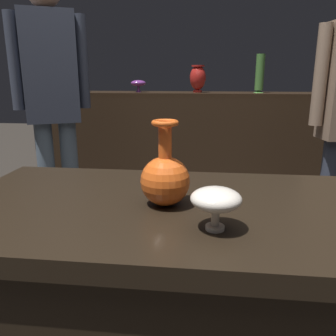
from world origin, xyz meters
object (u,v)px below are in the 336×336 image
at_px(vase_centerpiece, 165,178).
at_px(visitor_near_left, 52,95).
at_px(shelf_vase_far_right, 324,74).
at_px(shelf_vase_far_left, 82,85).
at_px(shelf_vase_right, 260,74).
at_px(shelf_vase_left, 138,83).
at_px(shelf_vase_center, 198,78).
at_px(vase_tall_behind, 216,200).

xyz_separation_m(vase_centerpiece, visitor_near_left, (-0.87, 1.25, 0.14)).
relative_size(shelf_vase_far_right, shelf_vase_far_left, 2.95).
distance_m(shelf_vase_right, shelf_vase_far_left, 1.56).
relative_size(vase_centerpiece, shelf_vase_far_left, 2.13).
bearing_deg(visitor_near_left, shelf_vase_far_left, -106.43).
bearing_deg(shelf_vase_left, shelf_vase_right, 0.54).
xyz_separation_m(shelf_vase_left, shelf_vase_far_left, (-0.52, 0.02, -0.01)).
xyz_separation_m(shelf_vase_center, visitor_near_left, (-0.88, -0.96, -0.10)).
xyz_separation_m(vase_tall_behind, shelf_vase_left, (-0.64, 2.34, 0.20)).
distance_m(shelf_vase_far_right, visitor_near_left, 2.16).
bearing_deg(shelf_vase_far_right, shelf_vase_far_left, 179.93).
distance_m(shelf_vase_left, shelf_vase_far_right, 1.56).
distance_m(vase_tall_behind, visitor_near_left, 1.72).
distance_m(vase_centerpiece, vase_tall_behind, 0.19).
distance_m(shelf_vase_left, shelf_vase_far_left, 0.52).
bearing_deg(shelf_vase_center, vase_centerpiece, -90.36).
height_order(shelf_vase_far_left, visitor_near_left, visitor_near_left).
xyz_separation_m(vase_centerpiece, shelf_vase_center, (0.01, 2.21, 0.24)).
bearing_deg(shelf_vase_far_right, visitor_near_left, -153.37).
bearing_deg(shelf_vase_far_left, vase_tall_behind, -63.89).
height_order(shelf_vase_far_right, shelf_vase_center, shelf_vase_far_right).
distance_m(shelf_vase_far_right, shelf_vase_center, 1.04).
relative_size(vase_centerpiece, shelf_vase_center, 0.99).
distance_m(vase_centerpiece, shelf_vase_right, 2.29).
xyz_separation_m(shelf_vase_left, shelf_vase_center, (0.52, 0.01, 0.05)).
distance_m(shelf_vase_center, visitor_near_left, 1.31).
relative_size(shelf_vase_right, visitor_near_left, 0.18).
relative_size(vase_centerpiece, vase_tall_behind, 1.99).
bearing_deg(vase_tall_behind, shelf_vase_center, 92.82).
height_order(shelf_vase_right, shelf_vase_far_left, shelf_vase_right).
bearing_deg(visitor_near_left, vase_tall_behind, 100.13).
bearing_deg(shelf_vase_left, vase_centerpiece, -77.02).
xyz_separation_m(vase_centerpiece, shelf_vase_left, (-0.51, 2.20, 0.19)).
bearing_deg(shelf_vase_far_left, visitor_near_left, -80.84).
height_order(shelf_vase_center, visitor_near_left, visitor_near_left).
xyz_separation_m(shelf_vase_left, visitor_near_left, (-0.36, -0.95, -0.05)).
bearing_deg(visitor_near_left, shelf_vase_right, -171.35).
distance_m(shelf_vase_right, shelf_vase_left, 1.04).
bearing_deg(shelf_vase_left, shelf_vase_far_left, 177.62).
bearing_deg(shelf_vase_far_right, shelf_vase_left, -179.30).
height_order(shelf_vase_right, shelf_vase_far_right, shelf_vase_right).
distance_m(vase_centerpiece, visitor_near_left, 1.53).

